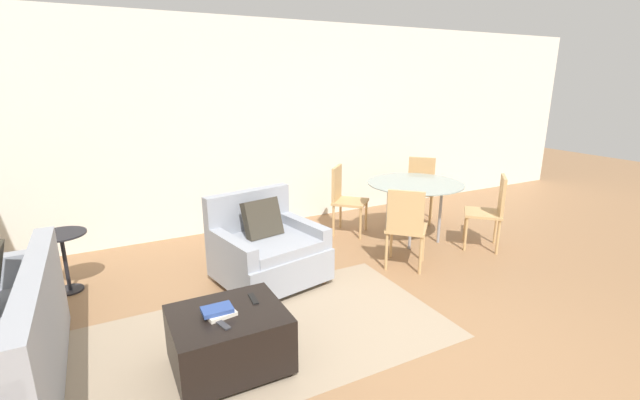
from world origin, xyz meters
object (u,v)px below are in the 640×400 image
book_stack (219,312)px  dining_chair_far_right (420,185)px  dining_chair_near_right (492,207)px  tv_remote_secondary (253,299)px  ottoman (229,338)px  tv_remote_primary (223,325)px  potted_plant (0,283)px  dining_table (415,189)px  dining_chair_far_left (344,195)px  dining_chair_near_left (406,223)px  armchair (267,250)px  side_table (63,251)px

book_stack → dining_chair_far_right: bearing=30.5°
book_stack → dining_chair_near_right: bearing=12.4°
tv_remote_secondary → ottoman: bearing=-155.7°
tv_remote_primary → potted_plant: potted_plant is taller
dining_table → dining_chair_far_left: 0.92m
potted_plant → tv_remote_secondary: bearing=-43.2°
ottoman → book_stack: 0.24m
ottoman → potted_plant: size_ratio=0.74×
potted_plant → dining_chair_near_left: size_ratio=1.16×
ottoman → dining_table: bearing=26.8°
dining_chair_far_left → dining_table: bearing=-45.0°
tv_remote_secondary → armchair: bearing=64.8°
dining_chair_far_left → dining_chair_far_right: size_ratio=1.00×
side_table → dining_chair_far_right: dining_chair_far_right is taller
dining_table → side_table: bearing=173.3°
tv_remote_secondary → dining_chair_far_left: dining_chair_far_left is taller
tv_remote_secondary → potted_plant: bearing=136.8°
tv_remote_secondary → tv_remote_primary: bearing=-140.9°
armchair → dining_chair_far_left: 1.68m
armchair → dining_chair_far_right: bearing=17.9°
ottoman → side_table: 2.15m
armchair → tv_remote_secondary: bearing=-115.2°
book_stack → dining_table: bearing=26.3°
ottoman → tv_remote_secondary: tv_remote_secondary is taller
armchair → tv_remote_secondary: (-0.51, -1.08, 0.11)m
dining_chair_near_left → dining_chair_far_left: (0.00, 1.29, 0.00)m
book_stack → dining_table: (2.85, 1.41, 0.21)m
book_stack → dining_table: dining_table is taller
tv_remote_primary → dining_chair_near_left: dining_chair_near_left is taller
armchair → side_table: size_ratio=1.87×
dining_chair_near_right → armchair: bearing=171.3°
tv_remote_secondary → dining_table: bearing=27.0°
armchair → dining_chair_near_right: size_ratio=1.24×
ottoman → dining_chair_far_right: size_ratio=0.86×
tv_remote_primary → potted_plant: size_ratio=0.14×
dining_chair_far_left → dining_chair_near_right: bearing=-45.0°
tv_remote_primary → dining_chair_far_left: bearing=44.6°
tv_remote_primary → dining_chair_near_left: 2.40m
tv_remote_primary → dining_chair_far_left: size_ratio=0.16×
armchair → dining_chair_near_left: 1.49m
tv_remote_secondary → side_table: bearing=126.1°
ottoman → potted_plant: potted_plant is taller
armchair → dining_table: armchair is taller
ottoman → tv_remote_secondary: (0.22, 0.10, 0.21)m
dining_chair_near_left → dining_chair_near_right: size_ratio=1.00×
side_table → dining_chair_near_right: 4.63m
dining_chair_near_left → armchair: bearing=163.8°
book_stack → tv_remote_primary: 0.14m
book_stack → dining_chair_far_right: size_ratio=0.25×
armchair → dining_chair_far_right: (2.71, 0.87, 0.18)m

